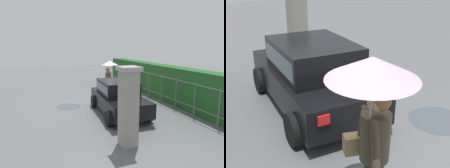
# 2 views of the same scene
# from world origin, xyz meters

# --- Properties ---
(ground_plane) EXTENTS (40.00, 40.00, 0.00)m
(ground_plane) POSITION_xyz_m (0.00, 0.00, 0.00)
(ground_plane) COLOR slate
(car) EXTENTS (3.81, 2.01, 1.48)m
(car) POSITION_xyz_m (1.46, -0.02, 0.80)
(car) COLOR black
(car) RESTS_ON ground
(pedestrian) EXTENTS (0.96, 0.96, 2.11)m
(pedestrian) POSITION_xyz_m (-1.60, 0.68, 1.57)
(pedestrian) COLOR #333333
(pedestrian) RESTS_ON ground
(gate_pillar) EXTENTS (0.60, 0.60, 2.42)m
(gate_pillar) POSITION_xyz_m (4.33, -0.90, 1.24)
(gate_pillar) COLOR gray
(gate_pillar) RESTS_ON ground
(fence_section) EXTENTS (12.07, 0.05, 1.50)m
(fence_section) POSITION_xyz_m (-0.46, 2.72, 0.83)
(fence_section) COLOR #59605B
(fence_section) RESTS_ON ground
(hedge_row) EXTENTS (13.02, 0.90, 1.90)m
(hedge_row) POSITION_xyz_m (-0.46, 3.44, 0.95)
(hedge_row) COLOR #235B23
(hedge_row) RESTS_ON ground
(puddle_near) EXTENTS (1.17, 1.17, 0.00)m
(puddle_near) POSITION_xyz_m (-0.32, -1.95, 0.00)
(puddle_near) COLOR #4C545B
(puddle_near) RESTS_ON ground
(puddle_far) EXTENTS (0.80, 0.80, 0.00)m
(puddle_far) POSITION_xyz_m (-2.59, 1.55, 0.00)
(puddle_far) COLOR #4C545B
(puddle_far) RESTS_ON ground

